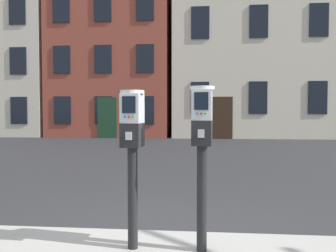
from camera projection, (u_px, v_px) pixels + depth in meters
ground_plane at (163, 251)px, 3.51m from camera, size 160.00×160.00×0.00m
parking_meter_near_kerb at (132, 140)px, 3.19m from camera, size 0.23×0.26×1.42m
parking_meter_twin_adjacent at (202, 138)px, 3.13m from camera, size 0.23×0.26×1.46m
townhouse_cream_stone at (118, 47)px, 21.36m from camera, size 6.52×6.56×10.43m
townhouse_brick_corner at (250, 39)px, 20.74m from camera, size 8.52×6.82×11.15m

